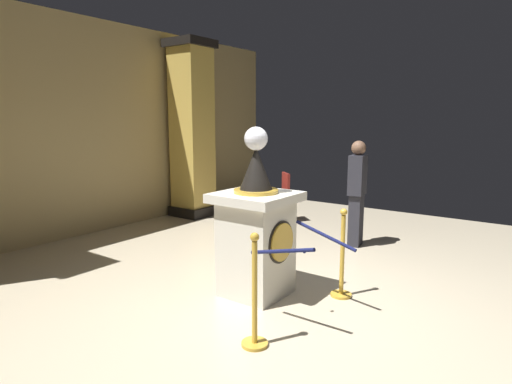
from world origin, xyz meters
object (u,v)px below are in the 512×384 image
(bystander_guest, at_px, (357,191))
(cafe_chair_red, at_px, (281,193))
(pedestal_clock, at_px, (256,231))
(cafe_table, at_px, (255,201))
(stanchion_near, at_px, (255,307))
(stanchion_far, at_px, (342,266))

(bystander_guest, bearing_deg, cafe_chair_red, 69.35)
(pedestal_clock, bearing_deg, cafe_table, 36.49)
(stanchion_near, xyz_separation_m, stanchion_far, (1.46, -0.16, -0.01))
(pedestal_clock, distance_m, bystander_guest, 2.51)
(cafe_chair_red, bearing_deg, stanchion_near, -150.05)
(cafe_table, bearing_deg, pedestal_clock, -143.51)
(stanchion_near, xyz_separation_m, cafe_table, (3.55, 2.60, 0.10))
(stanchion_far, distance_m, bystander_guest, 2.18)
(pedestal_clock, relative_size, cafe_chair_red, 2.00)
(stanchion_far, bearing_deg, stanchion_near, 173.91)
(pedestal_clock, xyz_separation_m, bystander_guest, (2.50, -0.14, 0.15))
(cafe_table, xyz_separation_m, cafe_chair_red, (0.61, -0.20, 0.11))
(pedestal_clock, xyz_separation_m, stanchion_near, (-0.95, -0.67, -0.38))
(pedestal_clock, height_order, bystander_guest, pedestal_clock)
(stanchion_near, bearing_deg, stanchion_far, -6.09)
(bystander_guest, distance_m, cafe_chair_red, 2.02)
(cafe_table, bearing_deg, cafe_chair_red, -18.26)
(pedestal_clock, distance_m, stanchion_near, 1.23)
(stanchion_near, distance_m, bystander_guest, 3.54)
(cafe_table, height_order, cafe_chair_red, cafe_chair_red)
(bystander_guest, bearing_deg, stanchion_far, -161.00)
(pedestal_clock, distance_m, stanchion_far, 1.05)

